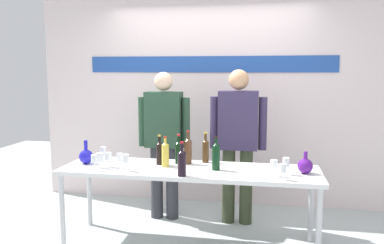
{
  "coord_description": "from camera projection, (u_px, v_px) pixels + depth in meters",
  "views": [
    {
      "loc": [
        0.71,
        -3.67,
        1.7
      ],
      "look_at": [
        0.0,
        0.15,
        1.19
      ],
      "focal_mm": 37.42,
      "sensor_mm": 36.0,
      "label": 1
    }
  ],
  "objects": [
    {
      "name": "ground_plane",
      "position": [
        189.0,
        244.0,
        3.92
      ],
      "size": [
        10.0,
        10.0,
        0.0
      ],
      "primitive_type": "plane",
      "color": "#ADB5B2"
    },
    {
      "name": "back_wall",
      "position": [
        210.0,
        86.0,
        5.08
      ],
      "size": [
        4.43,
        0.11,
        3.0
      ],
      "color": "silver",
      "rests_on": "ground"
    },
    {
      "name": "display_table",
      "position": [
        189.0,
        174.0,
        3.83
      ],
      "size": [
        2.47,
        0.7,
        0.77
      ],
      "color": "white",
      "rests_on": "ground"
    },
    {
      "name": "decanter_blue_left",
      "position": [
        86.0,
        156.0,
        4.01
      ],
      "size": [
        0.14,
        0.14,
        0.24
      ],
      "color": "#1E1BBA",
      "rests_on": "display_table"
    },
    {
      "name": "decanter_blue_right",
      "position": [
        305.0,
        166.0,
        3.63
      ],
      "size": [
        0.14,
        0.14,
        0.2
      ],
      "color": "#541883",
      "rests_on": "display_table"
    },
    {
      "name": "presenter_left",
      "position": [
        164.0,
        136.0,
        4.52
      ],
      "size": [
        0.6,
        0.22,
        1.68
      ],
      "color": "#2F3036",
      "rests_on": "ground"
    },
    {
      "name": "presenter_right",
      "position": [
        238.0,
        136.0,
        4.37
      ],
      "size": [
        0.62,
        0.22,
        1.71
      ],
      "color": "#333B26",
      "rests_on": "ground"
    },
    {
      "name": "wine_bottle_0",
      "position": [
        160.0,
        152.0,
        3.96
      ],
      "size": [
        0.07,
        0.07,
        0.3
      ],
      "color": "black",
      "rests_on": "display_table"
    },
    {
      "name": "wine_bottle_1",
      "position": [
        179.0,
        151.0,
        4.0
      ],
      "size": [
        0.07,
        0.07,
        0.3
      ],
      "color": "black",
      "rests_on": "display_table"
    },
    {
      "name": "wine_bottle_2",
      "position": [
        182.0,
        162.0,
        3.53
      ],
      "size": [
        0.08,
        0.08,
        0.31
      ],
      "color": "black",
      "rests_on": "display_table"
    },
    {
      "name": "wine_bottle_3",
      "position": [
        165.0,
        153.0,
        3.88
      ],
      "size": [
        0.07,
        0.07,
        0.3
      ],
      "color": "gold",
      "rests_on": "display_table"
    },
    {
      "name": "wine_bottle_4",
      "position": [
        216.0,
        155.0,
        3.75
      ],
      "size": [
        0.08,
        0.08,
        0.32
      ],
      "color": "black",
      "rests_on": "display_table"
    },
    {
      "name": "wine_bottle_5",
      "position": [
        188.0,
        150.0,
        4.0
      ],
      "size": [
        0.08,
        0.08,
        0.34
      ],
      "color": "#51311C",
      "rests_on": "display_table"
    },
    {
      "name": "wine_bottle_6",
      "position": [
        205.0,
        150.0,
        4.06
      ],
      "size": [
        0.07,
        0.07,
        0.31
      ],
      "color": "#472C13",
      "rests_on": "display_table"
    },
    {
      "name": "wine_glass_left_0",
      "position": [
        120.0,
        158.0,
        3.81
      ],
      "size": [
        0.06,
        0.06,
        0.15
      ],
      "color": "white",
      "rests_on": "display_table"
    },
    {
      "name": "wine_glass_left_1",
      "position": [
        103.0,
        151.0,
        4.11
      ],
      "size": [
        0.06,
        0.06,
        0.15
      ],
      "color": "white",
      "rests_on": "display_table"
    },
    {
      "name": "wine_glass_left_2",
      "position": [
        108.0,
        157.0,
        3.87
      ],
      "size": [
        0.07,
        0.07,
        0.14
      ],
      "color": "white",
      "rests_on": "display_table"
    },
    {
      "name": "wine_glass_left_3",
      "position": [
        99.0,
        158.0,
        3.82
      ],
      "size": [
        0.07,
        0.07,
        0.15
      ],
      "color": "white",
      "rests_on": "display_table"
    },
    {
      "name": "wine_glass_left_4",
      "position": [
        126.0,
        159.0,
        3.71
      ],
      "size": [
        0.06,
        0.06,
        0.16
      ],
      "color": "white",
      "rests_on": "display_table"
    },
    {
      "name": "wine_glass_left_5",
      "position": [
        94.0,
        159.0,
        3.74
      ],
      "size": [
        0.06,
        0.06,
        0.15
      ],
      "color": "white",
      "rests_on": "display_table"
    },
    {
      "name": "wine_glass_right_0",
      "position": [
        283.0,
        168.0,
        3.41
      ],
      "size": [
        0.06,
        0.06,
        0.14
      ],
      "color": "white",
      "rests_on": "display_table"
    },
    {
      "name": "wine_glass_right_1",
      "position": [
        286.0,
        163.0,
        3.58
      ],
      "size": [
        0.06,
        0.06,
        0.15
      ],
      "color": "white",
      "rests_on": "display_table"
    },
    {
      "name": "wine_glass_right_2",
      "position": [
        274.0,
        164.0,
        3.52
      ],
      "size": [
        0.07,
        0.07,
        0.15
      ],
      "color": "white",
      "rests_on": "display_table"
    }
  ]
}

